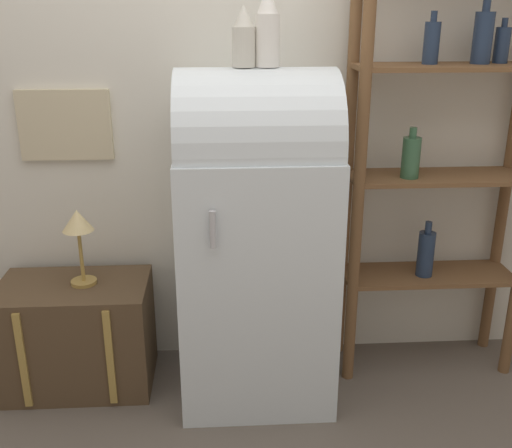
{
  "coord_description": "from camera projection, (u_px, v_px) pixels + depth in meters",
  "views": [
    {
      "loc": [
        -0.14,
        -2.06,
        1.61
      ],
      "look_at": [
        0.0,
        0.25,
        0.77
      ],
      "focal_mm": 42.0,
      "sensor_mm": 36.0,
      "label": 1
    }
  ],
  "objects": [
    {
      "name": "shelf_unit",
      "position": [
        441.0,
        148.0,
        2.54
      ],
      "size": [
        0.79,
        0.28,
        1.86
      ],
      "color": "brown",
      "rests_on": "ground_plane"
    },
    {
      "name": "desk_lamp",
      "position": [
        78.0,
        228.0,
        2.5
      ],
      "size": [
        0.13,
        0.13,
        0.33
      ],
      "color": "#AD8942",
      "rests_on": "suitcase_trunk"
    },
    {
      "name": "ground_plane",
      "position": [
        259.0,
        418.0,
        2.49
      ],
      "size": [
        12.0,
        12.0,
        0.0
      ],
      "primitive_type": "plane",
      "color": "#60564C"
    },
    {
      "name": "vase_center",
      "position": [
        268.0,
        29.0,
        2.21
      ],
      "size": [
        0.09,
        0.09,
        0.29
      ],
      "color": "white",
      "rests_on": "refrigerator"
    },
    {
      "name": "refrigerator",
      "position": [
        256.0,
        233.0,
        2.48
      ],
      "size": [
        0.63,
        0.63,
        1.4
      ],
      "color": "silver",
      "rests_on": "ground_plane"
    },
    {
      "name": "wall_back",
      "position": [
        250.0,
        71.0,
        2.57
      ],
      "size": [
        7.0,
        0.09,
        2.7
      ],
      "color": "silver",
      "rests_on": "ground_plane"
    },
    {
      "name": "vase_left",
      "position": [
        244.0,
        38.0,
        2.21
      ],
      "size": [
        0.09,
        0.09,
        0.22
      ],
      "color": "beige",
      "rests_on": "refrigerator"
    },
    {
      "name": "suitcase_trunk",
      "position": [
        77.0,
        334.0,
        2.65
      ],
      "size": [
        0.65,
        0.41,
        0.49
      ],
      "color": "brown",
      "rests_on": "ground_plane"
    }
  ]
}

